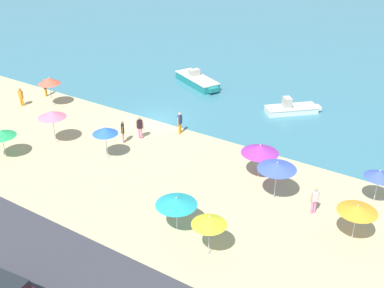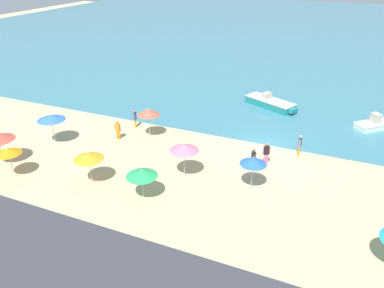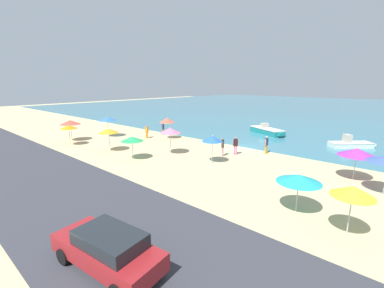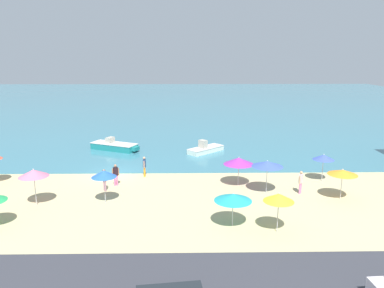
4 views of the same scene
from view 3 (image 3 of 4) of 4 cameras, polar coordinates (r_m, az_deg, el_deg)
ground_plane at (r=28.17m, az=11.61°, el=-0.75°), size 160.00×160.00×0.00m
sea at (r=80.29m, az=31.66°, el=6.58°), size 150.00×110.00×0.05m
coastal_road at (r=16.04m, az=-23.21°, el=-12.46°), size 80.00×8.00×0.06m
beach_umbrella_0 at (r=33.64m, az=-25.46°, el=4.38°), size 2.32×2.32×2.56m
beach_umbrella_1 at (r=13.24m, az=32.18°, el=-8.91°), size 1.81×1.81×2.48m
beach_umbrella_2 at (r=14.63m, az=22.67°, el=-7.10°), size 2.30×2.30×2.15m
beach_umbrella_4 at (r=21.82m, az=4.54°, el=1.16°), size 1.77×1.77×2.45m
beach_umbrella_5 at (r=24.60m, az=-4.87°, el=3.01°), size 2.04×2.04×2.65m
beach_umbrella_6 at (r=21.33m, az=32.77°, el=-1.50°), size 2.44×2.44×2.38m
beach_umbrella_8 at (r=27.00m, az=-18.07°, el=2.81°), size 2.00×2.00×2.37m
beach_umbrella_9 at (r=34.45m, az=-18.28°, el=5.30°), size 2.26×2.26×2.58m
beach_umbrella_10 at (r=23.54m, az=-13.18°, el=1.11°), size 2.01×2.01×2.16m
beach_umbrella_12 at (r=31.61m, az=-5.57°, el=5.27°), size 1.87×1.87×2.66m
beach_umbrella_13 at (r=31.25m, az=-25.72°, el=3.43°), size 1.76×1.76×2.32m
bather_1 at (r=24.93m, az=9.66°, el=-0.13°), size 0.53×0.35×1.77m
bather_2 at (r=34.23m, az=-6.48°, el=3.52°), size 0.34×0.54×1.67m
bather_3 at (r=32.61m, az=-10.02°, el=2.88°), size 0.57×0.27×1.64m
bather_4 at (r=24.27m, az=6.84°, el=-0.45°), size 0.40×0.46×1.74m
bather_5 at (r=25.94m, az=16.19°, el=0.07°), size 0.22×0.57×1.78m
parked_car_1 at (r=10.53m, az=-18.19°, el=-21.20°), size 4.69×2.29×1.52m
skiff_nearshore at (r=32.22m, az=31.77°, el=0.00°), size 4.22×4.06×1.40m
skiff_offshore at (r=36.23m, az=16.32°, el=2.86°), size 5.67×3.85×1.37m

